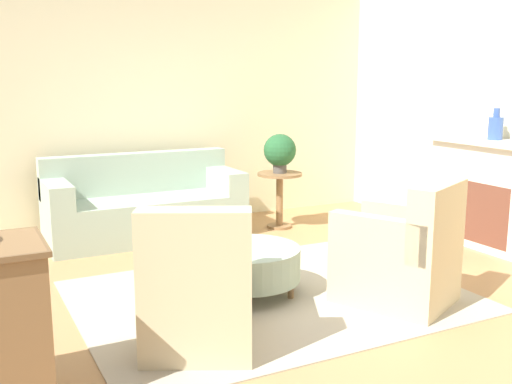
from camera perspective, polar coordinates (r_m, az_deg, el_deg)
The scene contains 11 objects.
ground_plane at distance 4.88m, azimuth 1.39°, elevation -9.94°, with size 16.00×16.00×0.00m, color #AD7F51.
wall_back at distance 7.19m, azimuth -9.49°, elevation 8.07°, with size 9.56×0.12×2.80m.
rug at distance 4.88m, azimuth 1.39°, elevation -9.88°, with size 3.00×2.27×0.01m.
couch at distance 6.64m, azimuth -10.58°, elevation -1.46°, with size 2.09×0.85×0.91m.
armchair_left at distance 3.92m, azimuth -5.50°, elevation -9.41°, with size 0.97×1.04×0.96m.
armchair_right at distance 4.76m, azimuth 13.78°, elevation -5.99°, with size 0.97×1.04×0.96m.
ottoman_table at distance 4.85m, azimuth -0.84°, elevation -6.82°, with size 0.86×0.86×0.38m.
side_table at distance 6.94m, azimuth 2.26°, elevation 0.14°, with size 0.52×0.52×0.65m.
fireplace at distance 6.52m, azimuth 21.54°, elevation -0.03°, with size 0.44×1.47×1.12m.
vase_mantel_near at distance 6.43m, azimuth 21.86°, elevation 5.74°, with size 0.14×0.14×0.31m.
potted_plant_on_side_table at distance 6.87m, azimuth 2.29°, elevation 3.92°, with size 0.37×0.37×0.45m.
Camera 1 is at (-2.17, -4.01, 1.73)m, focal length 42.00 mm.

